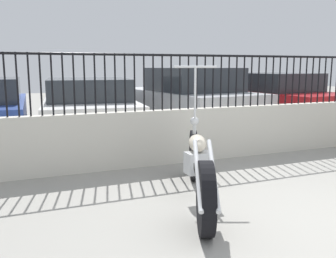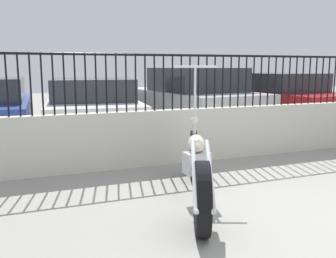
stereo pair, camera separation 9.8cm
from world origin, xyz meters
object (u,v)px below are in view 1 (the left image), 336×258
object	(u,v)px
car_silver	(189,100)
car_red	(265,98)
motorcycle_dark_grey	(199,169)
car_white	(89,107)

from	to	relation	value
car_silver	car_red	world-z (taller)	car_silver
motorcycle_dark_grey	car_red	distance (m)	6.19
car_white	motorcycle_dark_grey	bearing A→B (deg)	-168.94
car_red	car_silver	bearing A→B (deg)	86.80
motorcycle_dark_grey	car_red	xyz separation A→B (m)	(4.22, 4.52, 0.28)
car_silver	motorcycle_dark_grey	bearing A→B (deg)	150.15
motorcycle_dark_grey	car_white	world-z (taller)	motorcycle_dark_grey
motorcycle_dark_grey	car_silver	world-z (taller)	motorcycle_dark_grey
car_white	car_red	size ratio (longest dim) A/B	0.88
motorcycle_dark_grey	car_silver	xyz separation A→B (m)	(2.02, 4.46, 0.32)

